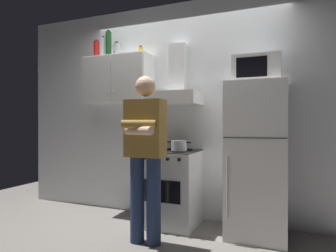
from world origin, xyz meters
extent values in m
plane|color=slate|center=(0.00, 0.00, 0.00)|extent=(7.00, 7.00, 0.00)
cube|color=white|center=(0.00, 0.60, 1.35)|extent=(4.80, 0.10, 2.70)
cube|color=white|center=(-0.85, 0.38, 1.75)|extent=(0.90, 0.34, 0.60)
cube|color=white|center=(-1.07, 0.20, 1.75)|extent=(0.43, 0.01, 0.58)
cube|color=white|center=(-0.62, 0.20, 1.75)|extent=(0.43, 0.01, 0.58)
sphere|color=#B2B2B7|center=(-0.89, 0.19, 1.57)|extent=(0.02, 0.02, 0.02)
sphere|color=#B2B2B7|center=(-0.81, 0.19, 1.57)|extent=(0.02, 0.02, 0.02)
cube|color=silver|center=(-0.05, 0.25, 0.42)|extent=(0.60, 0.60, 0.85)
cube|color=black|center=(-0.05, 0.25, 0.86)|extent=(0.59, 0.59, 0.01)
cube|color=black|center=(-0.05, -0.05, 0.45)|extent=(0.42, 0.01, 0.24)
cylinder|color=black|center=(-0.18, 0.13, 0.87)|extent=(0.16, 0.16, 0.01)
cylinder|color=black|center=(0.08, 0.13, 0.87)|extent=(0.16, 0.16, 0.01)
cylinder|color=black|center=(-0.18, 0.37, 0.87)|extent=(0.16, 0.16, 0.01)
cylinder|color=black|center=(0.08, 0.37, 0.87)|extent=(0.16, 0.16, 0.01)
cylinder|color=black|center=(-0.25, -0.06, 0.80)|extent=(0.04, 0.02, 0.04)
cylinder|color=black|center=(-0.12, -0.06, 0.80)|extent=(0.04, 0.02, 0.04)
cylinder|color=black|center=(0.02, -0.06, 0.80)|extent=(0.04, 0.02, 0.04)
cylinder|color=black|center=(0.15, -0.06, 0.80)|extent=(0.04, 0.02, 0.04)
cube|color=white|center=(-0.05, 0.33, 1.47)|extent=(0.60, 0.44, 0.15)
cube|color=white|center=(-0.05, 0.47, 1.85)|extent=(0.20, 0.16, 0.60)
cube|color=white|center=(0.90, 0.25, 0.80)|extent=(0.60, 0.60, 1.60)
cube|color=#4C4C4C|center=(0.90, -0.05, 1.04)|extent=(0.59, 0.01, 0.01)
cylinder|color=silver|center=(0.65, -0.06, 0.56)|extent=(0.02, 0.02, 0.60)
cube|color=silver|center=(0.90, 0.27, 1.74)|extent=(0.48, 0.36, 0.28)
cube|color=black|center=(0.86, 0.09, 1.74)|extent=(0.30, 0.01, 0.20)
cylinder|color=navy|center=(-0.19, -0.35, 0.42)|extent=(0.14, 0.14, 0.85)
cylinder|color=navy|center=(-0.01, -0.35, 0.42)|extent=(0.14, 0.14, 0.85)
cube|color=olive|center=(-0.10, -0.35, 1.13)|extent=(0.38, 0.20, 0.56)
cylinder|color=olive|center=(-0.10, -0.49, 1.17)|extent=(0.33, 0.17, 0.08)
cylinder|color=#DBAD89|center=(-0.10, -0.49, 1.11)|extent=(0.33, 0.17, 0.08)
sphere|color=#DBAD89|center=(-0.10, -0.35, 1.54)|extent=(0.20, 0.20, 0.20)
cylinder|color=#B7BABF|center=(0.08, 0.13, 0.93)|extent=(0.17, 0.17, 0.11)
cylinder|color=black|center=(-0.03, 0.13, 0.97)|extent=(0.05, 0.01, 0.01)
cylinder|color=black|center=(0.19, 0.13, 0.97)|extent=(0.05, 0.01, 0.01)
cylinder|color=gold|center=(-0.55, 0.42, 2.10)|extent=(0.06, 0.06, 0.10)
cylinder|color=black|center=(-0.55, 0.42, 2.16)|extent=(0.03, 0.03, 0.02)
cylinder|color=red|center=(-1.19, 0.38, 2.17)|extent=(0.08, 0.08, 0.24)
cylinder|color=black|center=(-1.19, 0.38, 2.30)|extent=(0.04, 0.04, 0.02)
cylinder|color=#B2B5BA|center=(-0.86, 0.36, 2.13)|extent=(0.08, 0.08, 0.17)
cylinder|color=black|center=(-0.86, 0.36, 2.23)|extent=(0.04, 0.04, 0.02)
cylinder|color=silver|center=(-1.08, 0.37, 2.18)|extent=(0.07, 0.07, 0.27)
cylinder|color=black|center=(-1.08, 0.37, 2.33)|extent=(0.04, 0.04, 0.02)
cylinder|color=#19471E|center=(-0.99, 0.36, 2.22)|extent=(0.08, 0.08, 0.33)
cylinder|color=black|center=(-0.99, 0.36, 2.39)|extent=(0.04, 0.04, 0.02)
camera|label=1|loc=(1.17, -2.93, 1.17)|focal=31.34mm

